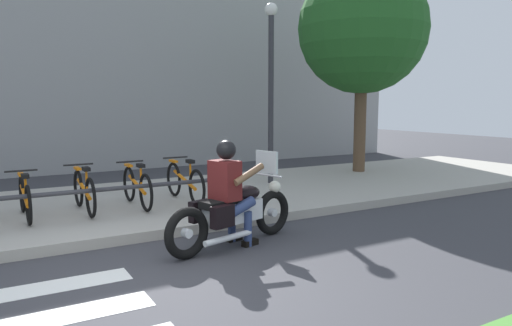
{
  "coord_description": "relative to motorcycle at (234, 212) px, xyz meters",
  "views": [
    {
      "loc": [
        -1.32,
        -4.45,
        1.93
      ],
      "look_at": [
        2.86,
        2.82,
        0.87
      ],
      "focal_mm": 33.33,
      "sensor_mm": 36.0,
      "label": 1
    }
  ],
  "objects": [
    {
      "name": "bicycle_6",
      "position": [
        0.24,
        2.41,
        0.04
      ],
      "size": [
        0.48,
        1.73,
        0.79
      ],
      "color": "black",
      "rests_on": "sidewalk"
    },
    {
      "name": "building_backdrop",
      "position": [
        -1.55,
        8.65,
        2.99
      ],
      "size": [
        24.0,
        1.2,
        6.91
      ],
      "primitive_type": "cube",
      "color": "#9B9B9B",
      "rests_on": "ground"
    },
    {
      "name": "sidewalk",
      "position": [
        -1.55,
        2.95,
        -0.39
      ],
      "size": [
        24.0,
        4.4,
        0.15
      ],
      "primitive_type": "cube",
      "color": "#A8A399",
      "rests_on": "ground"
    },
    {
      "name": "bicycle_5",
      "position": [
        -0.64,
        2.41,
        0.04
      ],
      "size": [
        0.48,
        1.6,
        0.77
      ],
      "color": "black",
      "rests_on": "sidewalk"
    },
    {
      "name": "bicycle_4",
      "position": [
        -1.51,
        2.41,
        0.04
      ],
      "size": [
        0.48,
        1.6,
        0.77
      ],
      "color": "black",
      "rests_on": "sidewalk"
    },
    {
      "name": "motorcycle",
      "position": [
        0.0,
        0.0,
        0.0
      ],
      "size": [
        2.18,
        0.89,
        1.25
      ],
      "color": "black",
      "rests_on": "ground"
    },
    {
      "name": "bicycle_3",
      "position": [
        -2.38,
        2.41,
        0.02
      ],
      "size": [
        0.48,
        1.57,
        0.73
      ],
      "color": "black",
      "rests_on": "sidewalk"
    },
    {
      "name": "ground_plane",
      "position": [
        -1.55,
        -1.15,
        -0.47
      ],
      "size": [
        48.0,
        48.0,
        0.0
      ],
      "primitive_type": "plane",
      "color": "#38383D"
    },
    {
      "name": "street_lamp",
      "position": [
        2.65,
        3.35,
        2.01
      ],
      "size": [
        0.28,
        0.28,
        4.06
      ],
      "color": "#2D2D33",
      "rests_on": "ground"
    },
    {
      "name": "rider",
      "position": [
        -0.07,
        -0.02,
        0.37
      ],
      "size": [
        0.72,
        0.65,
        1.45
      ],
      "color": "#591919",
      "rests_on": "ground"
    },
    {
      "name": "bike_rack",
      "position": [
        -2.38,
        1.85,
        0.11
      ],
      "size": [
        5.83,
        0.07,
        0.49
      ],
      "color": "#333338",
      "rests_on": "sidewalk"
    },
    {
      "name": "tree_near_rack",
      "position": [
        5.61,
        3.75,
        3.31
      ],
      "size": [
        3.28,
        3.28,
        5.43
      ],
      "color": "brown",
      "rests_on": "ground"
    }
  ]
}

